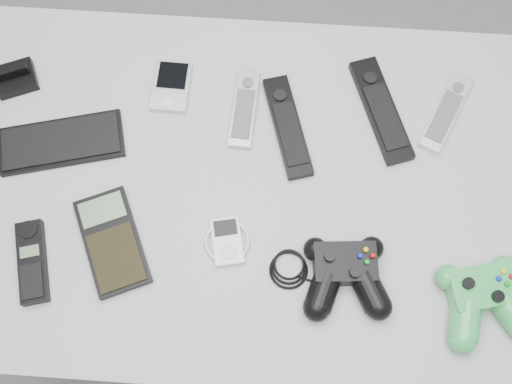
# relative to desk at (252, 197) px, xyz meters

# --- Properties ---
(floor) EXTENTS (3.50, 3.50, 0.00)m
(floor) POSITION_rel_desk_xyz_m (-0.09, -0.10, -0.70)
(floor) COLOR slate
(floor) RESTS_ON ground
(desk) EXTENTS (1.15, 0.74, 0.77)m
(desk) POSITION_rel_desk_xyz_m (0.00, 0.00, 0.00)
(desk) COLOR gray
(desk) RESTS_ON floor
(pda_keyboard) EXTENTS (0.25, 0.16, 0.01)m
(pda_keyboard) POSITION_rel_desk_xyz_m (-0.37, 0.06, 0.07)
(pda_keyboard) COLOR black
(pda_keyboard) RESTS_ON desk
(dock_bracket) EXTENTS (0.10, 0.09, 0.04)m
(dock_bracket) POSITION_rel_desk_xyz_m (-0.49, 0.19, 0.09)
(dock_bracket) COLOR black
(dock_bracket) RESTS_ON desk
(pda) EXTENTS (0.07, 0.11, 0.02)m
(pda) POSITION_rel_desk_xyz_m (-0.18, 0.20, 0.08)
(pda) COLOR #B3B4BB
(pda) RESTS_ON desk
(remote_silver_a) EXTENTS (0.05, 0.17, 0.02)m
(remote_silver_a) POSITION_rel_desk_xyz_m (-0.03, 0.16, 0.08)
(remote_silver_a) COLOR #B3B4BB
(remote_silver_a) RESTS_ON desk
(remote_black_a) EXTENTS (0.11, 0.22, 0.02)m
(remote_black_a) POSITION_rel_desk_xyz_m (0.06, 0.12, 0.08)
(remote_black_a) COLOR black
(remote_black_a) RESTS_ON desk
(remote_black_b) EXTENTS (0.13, 0.23, 0.02)m
(remote_black_b) POSITION_rel_desk_xyz_m (0.24, 0.17, 0.08)
(remote_black_b) COLOR black
(remote_black_b) RESTS_ON desk
(remote_silver_b) EXTENTS (0.12, 0.19, 0.02)m
(remote_silver_b) POSITION_rel_desk_xyz_m (0.37, 0.18, 0.08)
(remote_silver_b) COLOR silver
(remote_silver_b) RESTS_ON desk
(cordless_handset) EXTENTS (0.09, 0.16, 0.02)m
(cordless_handset) POSITION_rel_desk_xyz_m (-0.38, -0.18, 0.08)
(cordless_handset) COLOR black
(cordless_handset) RESTS_ON desk
(calculator) EXTENTS (0.17, 0.21, 0.02)m
(calculator) POSITION_rel_desk_xyz_m (-0.24, -0.13, 0.08)
(calculator) COLOR black
(calculator) RESTS_ON desk
(mp3_player) EXTENTS (0.10, 0.10, 0.02)m
(mp3_player) POSITION_rel_desk_xyz_m (-0.04, -0.12, 0.07)
(mp3_player) COLOR silver
(mp3_player) RESTS_ON desk
(controller_black) EXTENTS (0.27, 0.19, 0.05)m
(controller_black) POSITION_rel_desk_xyz_m (0.17, -0.16, 0.09)
(controller_black) COLOR black
(controller_black) RESTS_ON desk
(controller_green) EXTENTS (0.19, 0.20, 0.05)m
(controller_green) POSITION_rel_desk_xyz_m (0.41, -0.19, 0.09)
(controller_green) COLOR green
(controller_green) RESTS_ON desk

